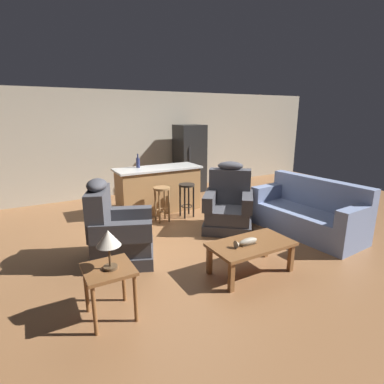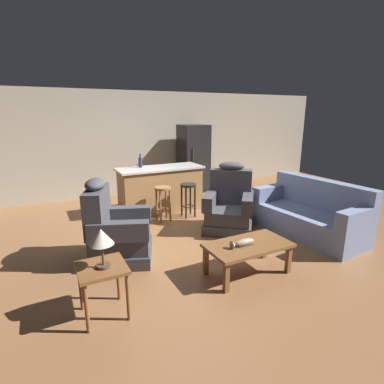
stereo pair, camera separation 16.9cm
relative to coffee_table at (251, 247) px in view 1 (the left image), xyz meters
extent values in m
plane|color=brown|center=(-0.02, 1.65, -0.36)|extent=(12.00, 12.00, 0.00)
cube|color=#A89E89|center=(-0.02, 4.77, 0.94)|extent=(12.00, 0.05, 2.60)
cube|color=brown|center=(0.00, 0.00, 0.04)|extent=(1.10, 0.60, 0.04)
cube|color=brown|center=(-0.49, -0.24, -0.17)|extent=(0.06, 0.06, 0.38)
cube|color=brown|center=(0.49, -0.24, -0.17)|extent=(0.06, 0.06, 0.38)
cube|color=brown|center=(-0.49, 0.24, -0.17)|extent=(0.06, 0.06, 0.38)
cube|color=brown|center=(0.49, 0.24, -0.17)|extent=(0.06, 0.06, 0.38)
cube|color=#4C3823|center=(-0.07, -0.02, 0.06)|extent=(0.22, 0.07, 0.01)
ellipsoid|color=#9E937F|center=(-0.07, -0.02, 0.10)|extent=(0.28, 0.09, 0.09)
cone|color=#9E937F|center=(-0.24, -0.02, 0.10)|extent=(0.06, 0.10, 0.10)
cube|color=#707FA3|center=(1.73, 0.58, -0.26)|extent=(0.98, 1.96, 0.20)
cube|color=#707FA3|center=(1.73, 0.58, -0.05)|extent=(0.98, 1.96, 0.22)
cube|color=#707FA3|center=(2.05, 0.61, 0.32)|extent=(0.34, 1.91, 0.52)
cube|color=#707FA3|center=(1.79, -0.27, 0.20)|extent=(0.85, 0.26, 0.28)
cube|color=#707FA3|center=(1.66, 1.43, 0.20)|extent=(0.85, 0.26, 0.28)
cube|color=#3D3D42|center=(-1.36, 1.17, -0.27)|extent=(1.09, 1.09, 0.18)
cube|color=#3D3D42|center=(-1.36, 1.17, -0.06)|extent=(1.02, 1.00, 0.24)
cube|color=#3D3D42|center=(-1.64, 1.28, 0.38)|extent=(0.50, 0.79, 0.64)
ellipsoid|color=#3D3D42|center=(-1.64, 1.28, 0.76)|extent=(0.42, 0.53, 0.16)
cube|color=#3D3D42|center=(-1.22, 1.47, 0.19)|extent=(0.81, 0.46, 0.26)
cube|color=#3D3D42|center=(-1.46, 0.86, 0.19)|extent=(0.81, 0.46, 0.26)
cube|color=#3D3D42|center=(0.64, 1.38, -0.27)|extent=(1.18, 1.18, 0.18)
cube|color=#3D3D42|center=(0.64, 1.38, -0.06)|extent=(1.09, 1.10, 0.24)
cube|color=#3D3D42|center=(0.83, 1.62, 0.38)|extent=(0.74, 0.67, 0.64)
ellipsoid|color=#3D3D42|center=(0.83, 1.62, 0.76)|extent=(0.52, 0.50, 0.16)
cube|color=#3D3D42|center=(0.88, 1.16, 0.19)|extent=(0.65, 0.73, 0.26)
cube|color=#3D3D42|center=(0.37, 1.58, 0.19)|extent=(0.65, 0.73, 0.26)
cube|color=brown|center=(-1.84, 0.01, 0.18)|extent=(0.48, 0.48, 0.04)
cylinder|color=brown|center=(-2.04, -0.19, -0.10)|extent=(0.04, 0.04, 0.52)
cylinder|color=brown|center=(-1.64, -0.19, -0.10)|extent=(0.04, 0.04, 0.52)
cylinder|color=brown|center=(-2.04, 0.21, -0.10)|extent=(0.04, 0.04, 0.52)
cylinder|color=brown|center=(-1.64, 0.21, -0.10)|extent=(0.04, 0.04, 0.52)
cylinder|color=#4C3823|center=(-1.83, -0.02, 0.21)|extent=(0.14, 0.14, 0.03)
cylinder|color=#4C3823|center=(-1.83, -0.02, 0.34)|extent=(0.02, 0.02, 0.22)
cone|color=beige|center=(-1.83, -0.02, 0.53)|extent=(0.24, 0.24, 0.16)
cube|color=#9E7042|center=(-0.02, 3.00, 0.09)|extent=(1.71, 0.63, 0.91)
cube|color=silver|center=(-0.02, 3.00, 0.57)|extent=(1.80, 0.70, 0.04)
cylinder|color=olive|center=(-0.22, 2.37, 0.30)|extent=(0.32, 0.32, 0.04)
torus|color=olive|center=(-0.22, 2.37, -0.14)|extent=(0.23, 0.23, 0.02)
cylinder|color=olive|center=(-0.32, 2.27, -0.04)|extent=(0.04, 0.04, 0.64)
cylinder|color=olive|center=(-0.12, 2.27, -0.04)|extent=(0.04, 0.04, 0.64)
cylinder|color=olive|center=(-0.32, 2.47, -0.04)|extent=(0.04, 0.04, 0.64)
cylinder|color=olive|center=(-0.12, 2.47, -0.04)|extent=(0.04, 0.04, 0.64)
cylinder|color=black|center=(0.32, 2.37, 0.30)|extent=(0.32, 0.32, 0.04)
torus|color=black|center=(0.32, 2.37, -0.14)|extent=(0.23, 0.23, 0.02)
cylinder|color=black|center=(0.22, 2.27, -0.04)|extent=(0.04, 0.04, 0.64)
cylinder|color=black|center=(0.42, 2.27, -0.04)|extent=(0.04, 0.04, 0.64)
cylinder|color=black|center=(0.22, 2.47, -0.04)|extent=(0.04, 0.04, 0.64)
cylinder|color=black|center=(0.42, 2.47, -0.04)|extent=(0.04, 0.04, 0.64)
cube|color=black|center=(1.40, 4.20, 0.52)|extent=(0.70, 0.66, 1.76)
cylinder|color=#333338|center=(1.21, 3.85, 0.60)|extent=(0.02, 0.02, 0.50)
cylinder|color=#23284C|center=(-0.39, 3.17, 0.69)|extent=(0.08, 0.08, 0.20)
cylinder|color=#23284C|center=(-0.39, 3.17, 0.83)|extent=(0.03, 0.03, 0.09)
camera|label=1|loc=(-2.43, -2.75, 1.70)|focal=28.00mm
camera|label=2|loc=(-2.29, -2.83, 1.70)|focal=28.00mm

